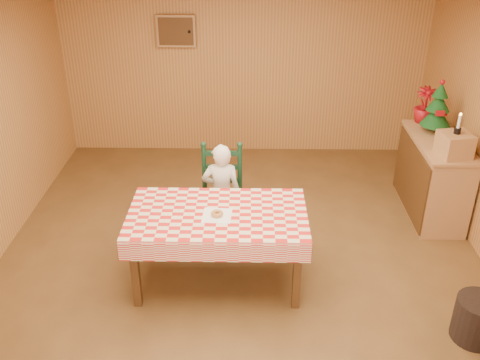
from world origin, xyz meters
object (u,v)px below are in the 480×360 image
object	(u,v)px
seated_child	(222,193)
crate	(455,145)
shelf_unit	(432,177)
storage_bin	(477,319)
christmas_tree	(438,109)
dining_table	(218,220)
ladder_chair	(222,196)

from	to	relation	value
seated_child	crate	distance (m)	2.48
shelf_unit	storage_bin	bearing A→B (deg)	-95.57
shelf_unit	christmas_tree	size ratio (longest dim) A/B	2.00
christmas_tree	storage_bin	xyz separation A→B (m)	(-0.21, -2.31, -1.02)
christmas_tree	storage_bin	size ratio (longest dim) A/B	1.59
seated_child	crate	xyz separation A→B (m)	(2.42, 0.20, 0.49)
shelf_unit	crate	xyz separation A→B (m)	(0.01, -0.40, 0.59)
shelf_unit	crate	distance (m)	0.71
dining_table	christmas_tree	xyz separation A→B (m)	(2.42, 1.58, 0.52)
dining_table	shelf_unit	size ratio (longest dim) A/B	1.34
dining_table	seated_child	bearing A→B (deg)	90.00
seated_child	shelf_unit	bearing A→B (deg)	-165.98
dining_table	christmas_tree	world-z (taller)	christmas_tree
dining_table	crate	size ratio (longest dim) A/B	5.52
seated_child	storage_bin	world-z (taller)	seated_child
storage_bin	crate	bearing A→B (deg)	82.82
seated_child	shelf_unit	world-z (taller)	seated_child
dining_table	ladder_chair	world-z (taller)	ladder_chair
ladder_chair	crate	bearing A→B (deg)	3.43
seated_child	christmas_tree	xyz separation A→B (m)	(2.42, 0.85, 0.65)
dining_table	storage_bin	bearing A→B (deg)	-18.33
dining_table	christmas_tree	size ratio (longest dim) A/B	2.67
shelf_unit	crate	bearing A→B (deg)	-88.77
dining_table	ladder_chair	xyz separation A→B (m)	(-0.00, 0.79, -0.18)
ladder_chair	seated_child	world-z (taller)	seated_child
dining_table	ladder_chair	distance (m)	0.81
christmas_tree	storage_bin	distance (m)	2.54
seated_child	storage_bin	xyz separation A→B (m)	(2.21, -1.46, -0.37)
ladder_chair	christmas_tree	xyz separation A→B (m)	(2.42, 0.79, 0.71)
ladder_chair	storage_bin	bearing A→B (deg)	-34.51
seated_child	storage_bin	distance (m)	2.68
dining_table	crate	xyz separation A→B (m)	(2.42, 0.93, 0.37)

